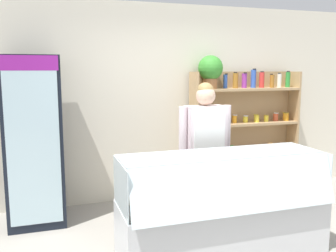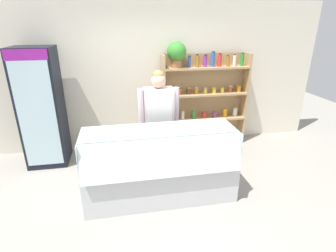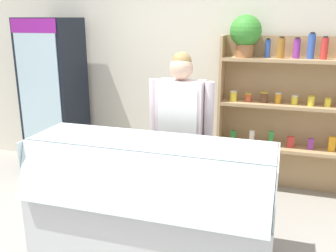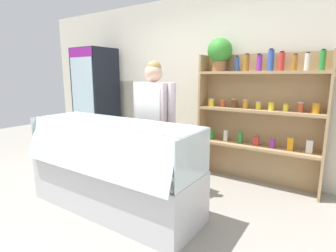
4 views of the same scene
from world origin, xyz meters
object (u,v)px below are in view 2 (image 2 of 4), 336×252
shelving_unit (199,87)px  shop_clerk (159,115)px  deli_display_case (160,177)px  drinks_fridge (42,108)px

shelving_unit → shop_clerk: 1.35m
deli_display_case → shop_clerk: bearing=81.8°
deli_display_case → shop_clerk: 0.94m
shelving_unit → deli_display_case: size_ratio=0.98×
drinks_fridge → deli_display_case: size_ratio=0.97×
drinks_fridge → deli_display_case: drinks_fridge is taller
drinks_fridge → shop_clerk: bearing=-20.9°
drinks_fridge → shelving_unit: shelving_unit is taller
drinks_fridge → shelving_unit: (2.77, 0.26, 0.19)m
shop_clerk → shelving_unit: bearing=46.5°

